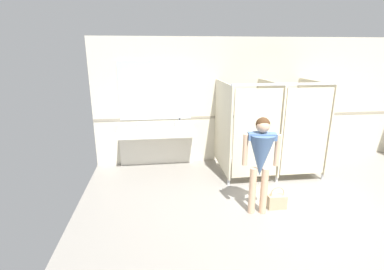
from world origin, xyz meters
TOP-DOWN VIEW (x-y plane):
  - ground_plane at (0.00, 0.00)m, footprint 7.65×5.77m
  - wall_back at (0.00, 2.65)m, footprint 7.65×0.12m
  - wall_back_tile_band at (0.00, 2.58)m, footprint 7.65×0.01m
  - vanity_counter at (-2.46, 2.38)m, footprint 1.66×0.54m
  - mirror_panel at (-2.46, 2.57)m, footprint 1.56×0.02m
  - bathroom_stalls at (-0.13, 1.67)m, footprint 2.01×1.39m
  - person_standing at (-0.89, 0.22)m, footprint 0.55×0.46m
  - handbag at (-0.52, 0.32)m, footprint 0.31×0.14m
  - soap_dispenser at (-1.94, 2.46)m, footprint 0.07×0.07m

SIDE VIEW (x-z plane):
  - ground_plane at x=0.00m, z-range -0.10..0.00m
  - handbag at x=-0.52m, z-range -0.07..0.32m
  - vanity_counter at x=-2.46m, z-range 0.15..1.15m
  - soap_dispenser at x=-1.94m, z-range 0.88..1.06m
  - person_standing at x=-0.89m, z-range 0.20..1.77m
  - bathroom_stalls at x=-0.13m, z-range 0.05..2.00m
  - wall_back_tile_band at x=0.00m, z-range 1.02..1.08m
  - wall_back at x=0.00m, z-range 0.00..2.80m
  - mirror_panel at x=-2.46m, z-range 1.04..2.31m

